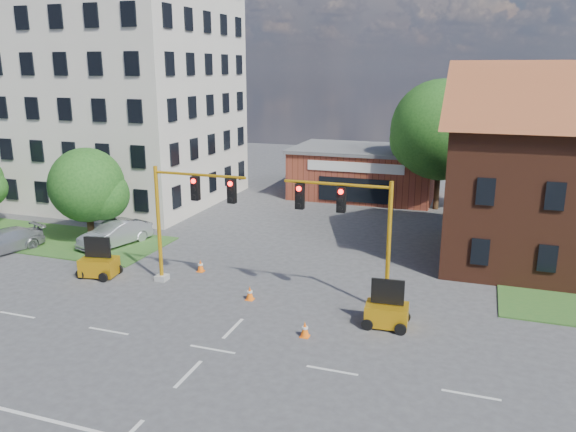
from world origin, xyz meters
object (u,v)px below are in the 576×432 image
object	(u,v)px
trailer_west	(99,265)
pickup_white	(542,257)
signal_mast_east	(354,228)
signal_mast_west	(186,212)
trailer_east	(387,312)

from	to	relation	value
trailer_west	pickup_white	xyz separation A→B (m)	(22.88, 9.00, 0.11)
pickup_white	trailer_west	bearing A→B (deg)	108.65
signal_mast_east	pickup_white	xyz separation A→B (m)	(8.99, 8.41, -3.14)
signal_mast_west	trailer_west	distance (m)	6.14
signal_mast_west	trailer_west	world-z (taller)	signal_mast_west
trailer_west	trailer_east	xyz separation A→B (m)	(15.82, -0.99, -0.01)
trailer_west	trailer_east	distance (m)	15.86
trailer_west	trailer_east	world-z (taller)	trailer_west
trailer_east	signal_mast_west	bearing A→B (deg)	167.83
signal_mast_east	trailer_west	distance (m)	14.28
trailer_west	trailer_east	bearing A→B (deg)	-13.88
signal_mast_east	trailer_east	xyz separation A→B (m)	(1.94, -1.57, -3.26)
trailer_west	signal_mast_west	bearing A→B (deg)	-3.90
signal_mast_east	trailer_east	bearing A→B (deg)	-39.09
trailer_west	pickup_white	bearing A→B (deg)	11.17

